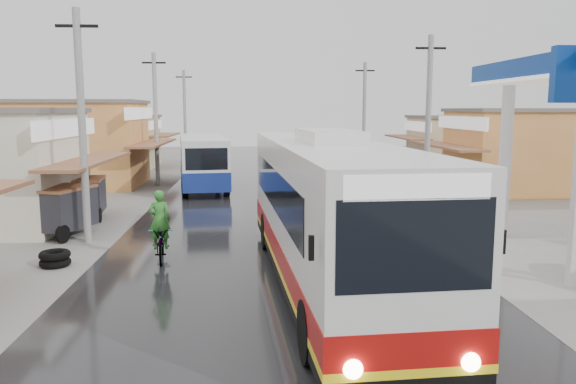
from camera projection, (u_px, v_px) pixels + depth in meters
The scene contains 12 objects.
ground at pixel (312, 340), 11.38m from camera, with size 120.00×120.00×0.00m, color slate.
road at pixel (278, 209), 26.19m from camera, with size 12.00×90.00×0.02m, color black.
centre_line at pixel (278, 209), 26.19m from camera, with size 0.15×90.00×0.01m, color #D8CC4C.
shopfronts_left at pixel (18, 202), 28.33m from camera, with size 11.00×44.00×5.20m, color tan, non-canonical shape.
utility_poles_left at pixel (130, 208), 26.74m from camera, with size 1.60×50.00×8.00m, color gray, non-canonical shape.
utility_poles_right at pixel (425, 208), 26.64m from camera, with size 1.60×36.00×8.00m, color gray, non-canonical shape.
coach_bus at pixel (327, 212), 14.71m from camera, with size 3.73×13.28×4.10m.
second_bus at pixel (203, 161), 32.80m from camera, with size 3.66×9.41×3.04m.
cyclist at pixel (161, 237), 17.26m from camera, with size 0.99×2.15×2.23m.
tricycle_near at pixel (86, 196), 23.84m from camera, with size 1.77×2.31×1.76m.
tricycle_far at pixel (63, 208), 20.55m from camera, with size 2.23×2.77×1.84m.
tyre_stack at pixel (55, 259), 16.71m from camera, with size 0.92×0.92×0.47m.
Camera 1 is at (-1.18, -10.77, 4.64)m, focal length 35.00 mm.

